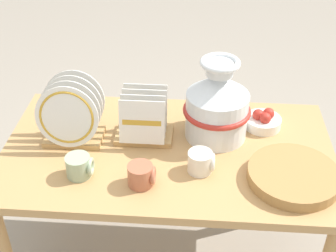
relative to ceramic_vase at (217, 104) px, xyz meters
The scene contains 9 objects.
display_table 0.31m from the ceramic_vase, 149.73° to the right, with size 1.30×0.74×0.64m.
ceramic_vase is the anchor object (origin of this frame).
dish_rack_round_plates 0.58m from the ceramic_vase, behind, with size 0.25×0.18×0.27m.
dish_rack_square_plates 0.30m from the ceramic_vase, behind, with size 0.23×0.17×0.20m.
wicker_charger_stack 0.40m from the ceramic_vase, 43.11° to the right, with size 0.33×0.33×0.04m.
mug_terracotta_glaze 0.43m from the ceramic_vase, 129.52° to the right, with size 0.10×0.09×0.08m.
mug_cream_glaze 0.26m from the ceramic_vase, 103.28° to the right, with size 0.10×0.09×0.08m.
mug_sage_glaze 0.58m from the ceramic_vase, 149.70° to the right, with size 0.10×0.09×0.08m.
fruit_bowl 0.24m from the ceramic_vase, 20.28° to the left, with size 0.15×0.15×0.08m.
Camera 1 is at (0.11, -1.45, 1.77)m, focal length 50.00 mm.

